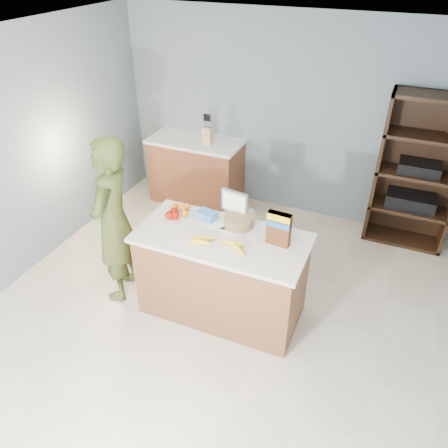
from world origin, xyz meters
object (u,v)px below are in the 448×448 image
at_px(counter_peninsula, 222,278).
at_px(shelving_unit, 417,175).
at_px(tv, 235,203).
at_px(person, 114,222).
at_px(cereal_box, 279,227).

height_order(counter_peninsula, shelving_unit, shelving_unit).
bearing_deg(tv, counter_peninsula, -87.90).
distance_m(shelving_unit, person, 3.41).
xyz_separation_m(person, cereal_box, (1.57, 0.22, 0.22)).
bearing_deg(tv, shelving_unit, 47.70).
xyz_separation_m(person, tv, (1.06, 0.46, 0.20)).
bearing_deg(cereal_box, person, -172.14).
bearing_deg(shelving_unit, counter_peninsula, -127.11).
distance_m(shelving_unit, tv, 2.33).
distance_m(shelving_unit, cereal_box, 2.24).
relative_size(shelving_unit, tv, 6.38).
height_order(shelving_unit, person, shelving_unit).
bearing_deg(tv, cereal_box, -25.97).
bearing_deg(tv, person, -156.47).
bearing_deg(cereal_box, tv, 154.03).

